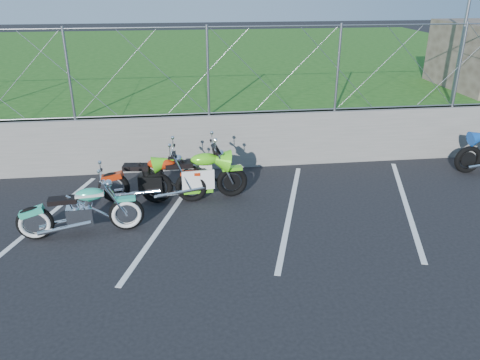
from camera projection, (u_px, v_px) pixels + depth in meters
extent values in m
plane|color=black|center=(167.00, 245.00, 8.02)|extent=(90.00, 90.00, 0.00)
cube|color=#63635F|center=(167.00, 144.00, 10.96)|extent=(30.00, 0.22, 1.30)
cube|color=#204F15|center=(171.00, 69.00, 20.07)|extent=(30.00, 20.00, 1.30)
cylinder|color=gray|center=(160.00, 27.00, 9.93)|extent=(28.00, 0.03, 0.03)
cylinder|color=gray|center=(165.00, 114.00, 10.68)|extent=(28.00, 0.03, 0.03)
cylinder|color=gray|center=(462.00, 42.00, 11.31)|extent=(0.08, 0.08, 3.00)
cube|color=silver|center=(37.00, 225.00, 8.65)|extent=(1.49, 4.31, 0.01)
cube|color=silver|center=(167.00, 218.00, 8.93)|extent=(1.49, 4.31, 0.01)
cube|color=silver|center=(290.00, 210.00, 9.21)|extent=(1.49, 4.31, 0.01)
cube|color=silver|center=(406.00, 203.00, 9.50)|extent=(1.49, 4.31, 0.01)
torus|color=black|center=(35.00, 223.00, 8.08)|extent=(0.64, 0.17, 0.63)
torus|color=black|center=(127.00, 214.00, 8.40)|extent=(0.64, 0.17, 0.63)
cube|color=silver|center=(80.00, 215.00, 8.21)|extent=(0.46, 0.31, 0.32)
ellipsoid|color=#2BAC88|center=(90.00, 194.00, 8.10)|extent=(0.53, 0.28, 0.22)
cube|color=black|center=(63.00, 200.00, 8.03)|extent=(0.50, 0.28, 0.09)
cube|color=#2BAC88|center=(125.00, 199.00, 8.29)|extent=(0.38, 0.18, 0.06)
cylinder|color=silver|center=(100.00, 177.00, 8.03)|extent=(0.10, 0.69, 0.03)
torus|color=black|center=(114.00, 187.00, 9.46)|extent=(0.65, 0.19, 0.65)
torus|color=black|center=(191.00, 187.00, 9.47)|extent=(0.65, 0.19, 0.65)
cube|color=black|center=(151.00, 183.00, 9.43)|extent=(0.51, 0.35, 0.35)
ellipsoid|color=red|center=(161.00, 164.00, 9.26)|extent=(0.58, 0.32, 0.24)
cube|color=black|center=(136.00, 167.00, 9.29)|extent=(0.55, 0.31, 0.09)
cube|color=red|center=(191.00, 173.00, 9.35)|extent=(0.41, 0.20, 0.06)
cylinder|color=silver|center=(172.00, 152.00, 9.16)|extent=(0.12, 0.75, 0.03)
torus|color=black|center=(157.00, 188.00, 9.42)|extent=(0.66, 0.16, 0.65)
torus|color=black|center=(232.00, 182.00, 9.70)|extent=(0.66, 0.16, 0.65)
cube|color=black|center=(194.00, 180.00, 9.51)|extent=(0.52, 0.34, 0.37)
ellipsoid|color=#5BDB1B|center=(205.00, 159.00, 9.38)|extent=(0.59, 0.30, 0.25)
cube|color=black|center=(179.00, 165.00, 9.32)|extent=(0.56, 0.30, 0.10)
cube|color=#5BDB1B|center=(232.00, 168.00, 9.58)|extent=(0.42, 0.19, 0.07)
cylinder|color=silver|center=(214.00, 147.00, 9.32)|extent=(0.08, 0.78, 0.03)
torus|color=black|center=(468.00, 160.00, 10.88)|extent=(0.67, 0.13, 0.66)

